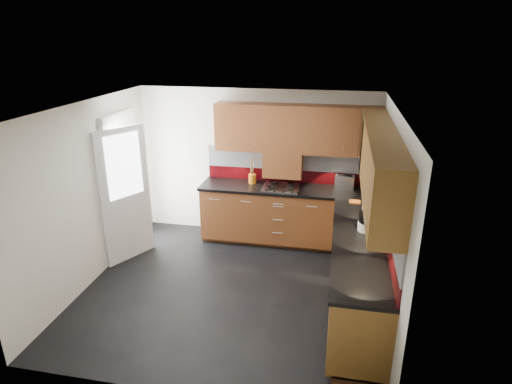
% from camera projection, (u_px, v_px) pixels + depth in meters
% --- Properties ---
extents(room, '(4.00, 3.80, 2.64)m').
position_uv_depth(room, '(228.00, 183.00, 5.15)').
color(room, black).
extents(base_cabinets, '(2.70, 3.20, 0.95)m').
position_uv_depth(base_cabinets, '(316.00, 242.00, 5.99)').
color(base_cabinets, brown).
rests_on(base_cabinets, room).
extents(countertop, '(2.72, 3.22, 0.04)m').
position_uv_depth(countertop, '(317.00, 211.00, 5.81)').
color(countertop, black).
rests_on(countertop, base_cabinets).
extents(backsplash, '(2.70, 3.20, 0.54)m').
position_uv_depth(backsplash, '(335.00, 187.00, 5.88)').
color(backsplash, '#65080F').
rests_on(backsplash, countertop).
extents(upper_cabinets, '(2.50, 3.20, 0.72)m').
position_uv_depth(upper_cabinets, '(335.00, 145.00, 5.53)').
color(upper_cabinets, brown).
rests_on(upper_cabinets, room).
extents(extractor_hood, '(0.60, 0.33, 0.40)m').
position_uv_depth(extractor_hood, '(283.00, 164.00, 6.65)').
color(extractor_hood, brown).
rests_on(extractor_hood, room).
extents(glass_cabinet, '(0.32, 0.80, 0.66)m').
position_uv_depth(glass_cabinet, '(372.00, 139.00, 5.69)').
color(glass_cabinet, black).
rests_on(glass_cabinet, room).
extents(back_door, '(0.42, 1.19, 2.04)m').
position_uv_depth(back_door, '(125.00, 188.00, 6.33)').
color(back_door, white).
rests_on(back_door, room).
extents(gas_hob, '(0.56, 0.49, 0.04)m').
position_uv_depth(gas_hob, '(281.00, 187.00, 6.61)').
color(gas_hob, silver).
rests_on(gas_hob, countertop).
extents(utensil_pot, '(0.12, 0.12, 0.43)m').
position_uv_depth(utensil_pot, '(252.00, 177.00, 6.80)').
color(utensil_pot, '#C56812').
rests_on(utensil_pot, countertop).
extents(toaster, '(0.30, 0.19, 0.21)m').
position_uv_depth(toaster, '(344.00, 182.00, 6.56)').
color(toaster, silver).
rests_on(toaster, countertop).
extents(food_processor, '(0.20, 0.20, 0.33)m').
position_uv_depth(food_processor, '(367.00, 219.00, 5.15)').
color(food_processor, white).
rests_on(food_processor, countertop).
extents(paper_towel, '(0.14, 0.14, 0.23)m').
position_uv_depth(paper_towel, '(370.00, 224.00, 5.11)').
color(paper_towel, white).
rests_on(paper_towel, countertop).
extents(orange_cloth, '(0.16, 0.13, 0.02)m').
position_uv_depth(orange_cloth, '(355.00, 202.00, 6.06)').
color(orange_cloth, '#D05C17').
rests_on(orange_cloth, countertop).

